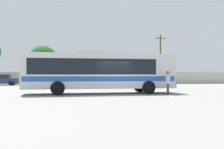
{
  "coord_description": "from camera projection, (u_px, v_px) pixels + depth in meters",
  "views": [
    {
      "loc": [
        -2.18,
        -19.93,
        1.52
      ],
      "look_at": [
        0.0,
        1.92,
        1.53
      ],
      "focal_mm": 42.18,
      "sensor_mm": 36.0,
      "label": 1
    }
  ],
  "objects": [
    {
      "name": "ground_plane",
      "position": [
        105.0,
        88.0,
        30.0
      ],
      "size": [
        300.0,
        300.0,
        0.0
      ],
      "primitive_type": "plane",
      "color": "gray"
    },
    {
      "name": "perimeter_wall",
      "position": [
        99.0,
        78.0,
        42.44
      ],
      "size": [
        80.0,
        0.3,
        1.91
      ],
      "primitive_type": "cube",
      "color": "#B2AD9E",
      "rests_on": "ground_plane"
    },
    {
      "name": "coach_bus_silver_blue",
      "position": [
        98.0,
        71.0,
        20.98
      ],
      "size": [
        12.07,
        3.51,
        3.4
      ],
      "color": "silver",
      "rests_on": "ground_plane"
    },
    {
      "name": "attendant_by_bus_door",
      "position": [
        168.0,
        81.0,
        19.82
      ],
      "size": [
        0.46,
        0.46,
        1.76
      ],
      "color": "#38383D",
      "rests_on": "ground_plane"
    },
    {
      "name": "parked_car_leftmost_dark_blue",
      "position": [
        2.0,
        80.0,
        37.31
      ],
      "size": [
        4.24,
        2.2,
        1.55
      ],
      "color": "navy",
      "rests_on": "ground_plane"
    },
    {
      "name": "parked_car_second_grey",
      "position": [
        44.0,
        80.0,
        37.66
      ],
      "size": [
        4.32,
        2.11,
        1.42
      ],
      "color": "slate",
      "rests_on": "ground_plane"
    },
    {
      "name": "parked_car_third_grey",
      "position": [
        86.0,
        79.0,
        38.38
      ],
      "size": [
        4.53,
        2.17,
        1.53
      ],
      "color": "slate",
      "rests_on": "ground_plane"
    },
    {
      "name": "parked_car_rightmost_black",
      "position": [
        122.0,
        80.0,
        39.1
      ],
      "size": [
        4.58,
        1.99,
        1.47
      ],
      "color": "black",
      "rests_on": "ground_plane"
    },
    {
      "name": "utility_pole_near",
      "position": [
        160.0,
        58.0,
        45.33
      ],
      "size": [
        1.8,
        0.24,
        8.4
      ],
      "color": "#4C3823",
      "rests_on": "ground_plane"
    },
    {
      "name": "roadside_tree_midleft",
      "position": [
        43.0,
        57.0,
        45.51
      ],
      "size": [
        4.62,
        4.62,
        6.54
      ],
      "color": "brown",
      "rests_on": "ground_plane"
    }
  ]
}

